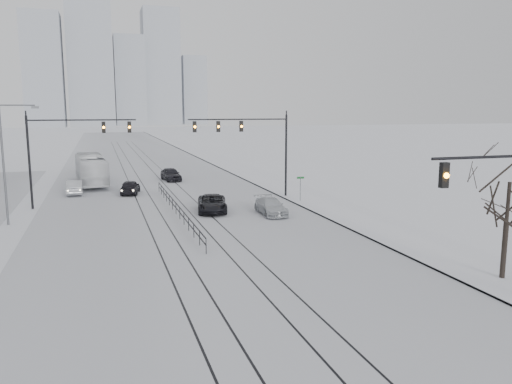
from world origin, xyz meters
name	(u,v)px	position (x,y,z in m)	size (l,w,h in m)	color
road	(144,172)	(0.00, 60.00, 0.01)	(22.00, 260.00, 0.02)	silver
sidewalk_east	(238,168)	(13.50, 60.00, 0.08)	(5.00, 260.00, 0.16)	silver
curb	(221,169)	(11.05, 60.00, 0.06)	(0.10, 260.00, 0.12)	gray
tram_rails	(161,195)	(0.00, 40.00, 0.02)	(5.30, 180.00, 0.01)	black
skyline	(116,68)	(5.02, 273.63, 30.65)	(96.00, 48.00, 72.00)	#9DA3AD
traffic_mast_ne	(253,139)	(8.15, 34.99, 5.76)	(9.60, 0.37, 8.00)	black
traffic_mast_nw	(66,144)	(-8.52, 36.00, 5.57)	(9.10, 0.37, 8.00)	black
street_light_west	(7,155)	(-12.20, 30.00, 5.21)	(2.73, 0.25, 9.00)	#595B60
bare_tree	(509,192)	(13.20, 9.00, 4.49)	(4.40, 4.40, 6.10)	black
median_fence	(176,208)	(0.00, 30.00, 0.53)	(0.06, 24.00, 1.00)	black
street_sign	(300,185)	(11.80, 32.00, 1.61)	(0.70, 0.06, 2.40)	#595B60
sedan_sb_inner	(130,187)	(-2.95, 41.42, 0.72)	(1.69, 4.20, 1.43)	black
sedan_sb_outer	(74,187)	(-8.35, 42.98, 0.73)	(1.53, 4.40, 1.45)	silver
sedan_nb_front	(212,204)	(3.05, 30.11, 0.71)	(2.35, 5.09, 1.41)	black
sedan_nb_right	(271,207)	(7.39, 27.62, 0.66)	(1.85, 4.55, 1.32)	silver
sedan_nb_far	(171,174)	(2.37, 50.02, 0.77)	(1.83, 4.55, 1.55)	black
box_truck	(91,170)	(-6.78, 49.58, 1.71)	(2.87, 12.27, 3.42)	white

